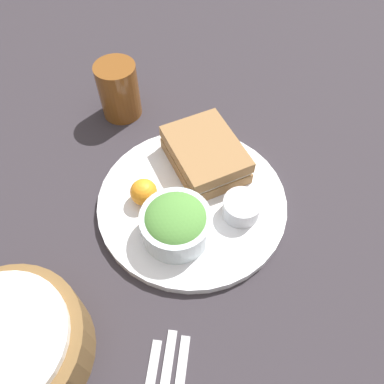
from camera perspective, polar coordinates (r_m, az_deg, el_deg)
ground_plane at (r=0.61m, az=0.00°, el=-1.89°), size 4.00×4.00×0.00m
plate at (r=0.60m, az=0.00°, el=-1.50°), size 0.30×0.30×0.02m
sandwich at (r=0.62m, az=2.02°, el=5.72°), size 0.16×0.14×0.05m
salad_bowl at (r=0.54m, az=-2.47°, el=-4.74°), size 0.10×0.10×0.06m
dressing_cup at (r=0.58m, az=7.55°, el=-2.35°), size 0.06×0.06×0.03m
orange_wedge at (r=0.58m, az=-7.38°, el=-0.02°), size 0.04×0.04×0.04m
drink_glass at (r=0.73m, az=-11.09°, el=14.95°), size 0.08×0.08×0.11m
bread_basket at (r=0.53m, az=-26.05°, el=-20.54°), size 0.19×0.19×0.08m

